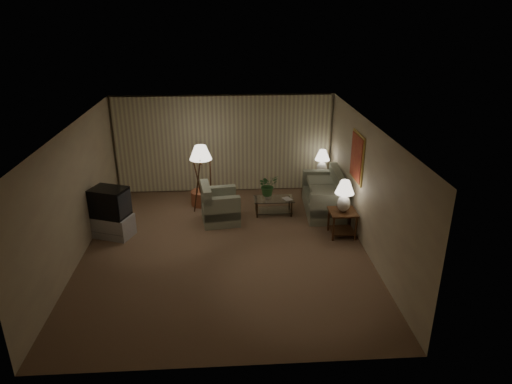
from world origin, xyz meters
TOP-DOWN VIEW (x-y plane):
  - ground at (0.00, 0.00)m, footprint 7.00×7.00m
  - room_shell at (0.02, 1.51)m, footprint 6.04×7.02m
  - sofa at (2.50, 1.80)m, footprint 1.90×1.11m
  - armchair at (-0.11, 1.37)m, footprint 1.13×1.09m
  - side_table_near at (2.65, 0.45)m, footprint 0.61×0.61m
  - side_table_far at (2.65, 2.90)m, footprint 0.54×0.45m
  - table_lamp_near at (2.65, 0.45)m, footprint 0.43×0.43m
  - table_lamp_far at (2.65, 2.90)m, footprint 0.40×0.40m
  - coffee_table at (1.21, 1.70)m, footprint 0.99×0.54m
  - tv_cabinet at (-2.55, 0.77)m, footprint 1.23×1.12m
  - crt_tv at (-2.55, 0.77)m, footprint 1.13×1.05m
  - floor_lamp at (-0.57, 2.10)m, footprint 0.55×0.55m
  - ottoman at (-0.61, 2.42)m, footprint 0.58×0.58m
  - vase at (1.06, 1.70)m, footprint 0.17×0.17m
  - flowers at (1.06, 1.70)m, footprint 0.60×0.57m
  - book at (1.46, 1.60)m, footprint 0.26×0.30m

SIDE VIEW (x-z plane):
  - ground at x=0.00m, z-range 0.00..0.00m
  - ottoman at x=-0.61m, z-range 0.00..0.38m
  - tv_cabinet at x=-2.55m, z-range 0.00..0.50m
  - coffee_table at x=1.21m, z-range 0.07..0.48m
  - armchair at x=-0.11m, z-range 0.00..0.76m
  - sofa at x=2.50m, z-range 0.00..0.80m
  - side_table_far at x=2.65m, z-range 0.10..0.70m
  - side_table_near at x=2.65m, z-range 0.12..0.72m
  - book at x=1.46m, z-range 0.41..0.43m
  - vase at x=1.06m, z-range 0.41..0.59m
  - crt_tv at x=-2.55m, z-range 0.50..1.16m
  - flowers at x=1.06m, z-range 0.59..1.11m
  - floor_lamp at x=-0.57m, z-range 0.04..1.74m
  - table_lamp_far at x=2.65m, z-range 0.66..1.35m
  - table_lamp_near at x=2.65m, z-range 0.67..1.40m
  - room_shell at x=0.02m, z-range 0.39..3.11m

